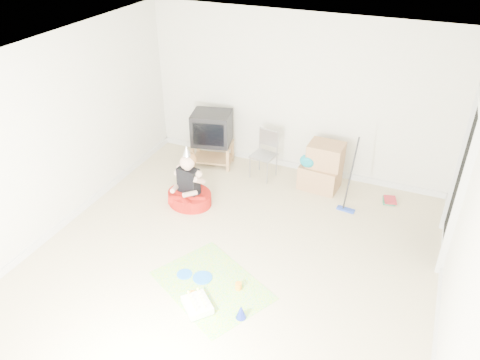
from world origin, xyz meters
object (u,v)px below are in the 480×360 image
at_px(tv_stand, 213,151).
at_px(cardboard_boxes, 322,167).
at_px(folding_chair, 264,156).
at_px(birthday_cake, 197,306).
at_px(seated_woman, 189,191).
at_px(crt_tv, 212,128).

bearing_deg(tv_stand, cardboard_boxes, -0.07).
height_order(folding_chair, birthday_cake, folding_chair).
bearing_deg(cardboard_boxes, seated_woman, -144.29).
bearing_deg(tv_stand, seated_woman, -80.60).
bearing_deg(crt_tv, folding_chair, -16.03).
distance_m(tv_stand, crt_tv, 0.44).
height_order(seated_woman, birthday_cake, seated_woman).
height_order(crt_tv, folding_chair, crt_tv).
bearing_deg(seated_woman, tv_stand, 99.40).
relative_size(tv_stand, seated_woman, 0.75).
xyz_separation_m(crt_tv, seated_woman, (0.20, -1.23, -0.47)).
height_order(tv_stand, crt_tv, crt_tv).
bearing_deg(crt_tv, birthday_cake, -80.42).
height_order(cardboard_boxes, birthday_cake, cardboard_boxes).
bearing_deg(birthday_cake, crt_tv, 112.75).
relative_size(folding_chair, cardboard_boxes, 1.05).
distance_m(tv_stand, folding_chair, 0.96).
distance_m(folding_chair, cardboard_boxes, 0.96).
height_order(folding_chair, cardboard_boxes, folding_chair).
bearing_deg(folding_chair, seated_woman, -122.29).
xyz_separation_m(seated_woman, birthday_cake, (1.09, -1.85, -0.17)).
relative_size(crt_tv, birthday_cake, 1.43).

